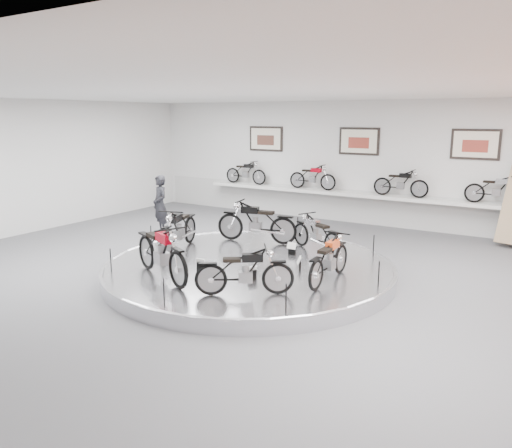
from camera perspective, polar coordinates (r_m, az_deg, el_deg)
The scene contains 22 objects.
floor at distance 10.97m, azimuth -1.66°, elevation -6.33°, with size 16.00×16.00×0.00m, color #525355.
ceiling at distance 10.42m, azimuth -1.80°, elevation 15.02°, with size 16.00×16.00×0.00m, color white.
wall_back at distance 16.77m, azimuth 11.63°, elevation 6.86°, with size 16.00×16.00×0.00m, color silver.
wall_left at distance 16.31m, azimuth -26.05°, elevation 5.74°, with size 14.00×14.00×0.00m, color silver.
dado_band at distance 16.94m, azimuth 11.40°, elevation 1.97°, with size 15.68×0.04×1.10m, color #BCBCBA.
display_platform at distance 11.17m, azimuth -0.81°, elevation -5.19°, with size 6.40×6.40×0.30m, color silver.
platform_rim at distance 11.13m, azimuth -0.82°, elevation -4.60°, with size 6.40×6.40×0.10m, color #B2B2BA.
shelf at distance 16.61m, azimuth 11.12°, elevation 3.36°, with size 11.00×0.55×0.10m, color silver.
poster_left at distance 18.18m, azimuth 1.13°, elevation 9.72°, with size 1.35×0.06×0.88m, color white.
poster_center at distance 16.68m, azimuth 11.68°, elevation 9.25°, with size 1.35×0.06×0.88m, color white.
poster_right at distance 15.83m, azimuth 23.78°, elevation 8.33°, with size 1.35×0.06×0.88m, color white.
shelf_bike_a at distance 18.43m, azimuth -1.18°, elevation 5.74°, with size 1.22×0.42×0.73m, color black, non-canonical shape.
shelf_bike_b at distance 17.13m, azimuth 6.47°, elevation 5.17°, with size 1.22×0.42×0.73m, color #980110, non-canonical shape.
shelf_bike_c at distance 16.09m, azimuth 16.19°, elevation 4.32°, with size 1.22×0.42×0.73m, color black, non-canonical shape.
shelf_bike_d at distance 15.60m, azimuth 25.78°, elevation 3.35°, with size 1.22×0.42×0.73m, color #A2A2A7, non-canonical shape.
bike_a at distance 9.87m, azimuth 8.37°, elevation -3.97°, with size 1.57×0.55×0.92m, color #CC4316, non-canonical shape.
bike_b at distance 12.03m, azimuth 6.92°, elevation -1.06°, with size 1.52×0.53×0.89m, color #A2A2A7, non-canonical shape.
bike_c at distance 12.80m, azimuth 0.04°, elevation 0.25°, with size 1.83×0.64×1.07m, color black, non-canonical shape.
bike_d at distance 12.19m, azimuth -8.80°, elevation -0.56°, with size 1.78×0.63×1.05m, color black, non-canonical shape.
bike_e at distance 10.11m, azimuth -10.78°, elevation -3.08°, with size 1.90×0.67×1.12m, color #980110, non-canonical shape.
bike_f at distance 9.05m, azimuth -1.32°, elevation -5.40°, with size 1.53×0.54×0.90m, color black, non-canonical shape.
visitor at distance 15.31m, azimuth -10.90°, elevation 2.20°, with size 0.65×0.42×1.77m, color black.
Camera 1 is at (5.72, -8.69, 3.49)m, focal length 35.00 mm.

